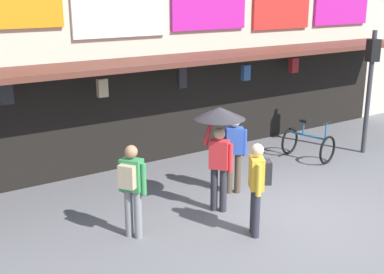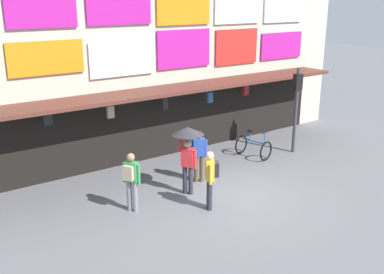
# 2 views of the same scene
# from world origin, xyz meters

# --- Properties ---
(ground_plane) EXTENTS (80.00, 80.00, 0.00)m
(ground_plane) POSITION_xyz_m (0.00, 0.00, 0.00)
(ground_plane) COLOR slate
(traffic_light_far) EXTENTS (0.33, 0.35, 3.20)m
(traffic_light_far) POSITION_xyz_m (4.56, 1.51, 2.14)
(traffic_light_far) COLOR #38383D
(traffic_light_far) RESTS_ON ground
(bicycle_parked) EXTENTS (0.95, 1.29, 1.05)m
(bicycle_parked) POSITION_xyz_m (2.93, 1.94, 0.39)
(bicycle_parked) COLOR black
(bicycle_parked) RESTS_ON ground
(pedestrian_with_umbrella) EXTENTS (0.96, 0.96, 2.08)m
(pedestrian_with_umbrella) POSITION_xyz_m (-0.84, 0.70, 1.64)
(pedestrian_with_umbrella) COLOR #2D2D38
(pedestrian_with_umbrella) RESTS_ON ground
(pedestrian_in_green) EXTENTS (0.47, 0.37, 1.68)m
(pedestrian_in_green) POSITION_xyz_m (-0.04, 1.25, 0.95)
(pedestrian_in_green) COLOR brown
(pedestrian_in_green) RESTS_ON ground
(pedestrian_in_black) EXTENTS (0.47, 0.48, 1.68)m
(pedestrian_in_black) POSITION_xyz_m (-2.74, 0.63, 0.98)
(pedestrian_in_black) COLOR gray
(pedestrian_in_black) RESTS_ON ground
(pedestrian_in_red) EXTENTS (0.46, 0.48, 1.68)m
(pedestrian_in_red) POSITION_xyz_m (-0.89, -0.47, 0.98)
(pedestrian_in_red) COLOR #2D2D38
(pedestrian_in_red) RESTS_ON ground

